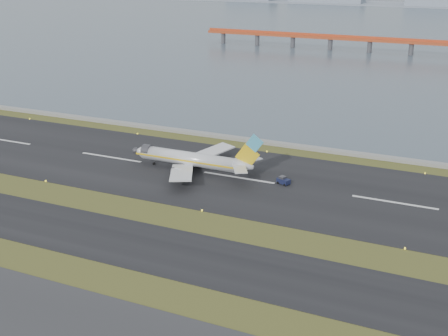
% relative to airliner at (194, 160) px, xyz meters
% --- Properties ---
extents(ground, '(1000.00, 1000.00, 0.00)m').
position_rel_airliner_xyz_m(ground, '(12.95, -29.55, -3.46)').
color(ground, '#374117').
rests_on(ground, ground).
extents(taxiway_strip, '(1000.00, 18.00, 0.10)m').
position_rel_airliner_xyz_m(taxiway_strip, '(12.95, -41.55, -3.41)').
color(taxiway_strip, black).
rests_on(taxiway_strip, ground).
extents(runway_strip, '(1000.00, 45.00, 0.10)m').
position_rel_airliner_xyz_m(runway_strip, '(12.95, 0.45, -3.41)').
color(runway_strip, black).
rests_on(runway_strip, ground).
extents(seawall, '(1000.00, 2.50, 1.00)m').
position_rel_airliner_xyz_m(seawall, '(12.95, 30.45, -2.96)').
color(seawall, gray).
rests_on(seawall, ground).
extents(bay_water, '(1400.00, 800.00, 1.30)m').
position_rel_airliner_xyz_m(bay_water, '(12.95, 430.45, -3.46)').
color(bay_water, '#404D5C').
rests_on(bay_water, ground).
extents(red_pier, '(260.00, 5.00, 10.20)m').
position_rel_airliner_xyz_m(red_pier, '(32.95, 220.45, 3.82)').
color(red_pier, '#BD4620').
rests_on(red_pier, ground).
extents(far_shoreline, '(1400.00, 80.00, 60.50)m').
position_rel_airliner_xyz_m(far_shoreline, '(26.58, 590.45, 2.61)').
color(far_shoreline, '#8B96A5').
rests_on(far_shoreline, ground).
extents(airliner, '(38.52, 32.89, 12.80)m').
position_rel_airliner_xyz_m(airliner, '(0.00, 0.00, 0.00)').
color(airliner, silver).
rests_on(airliner, ground).
extents(pushback_tug, '(3.73, 2.97, 2.10)m').
position_rel_airliner_xyz_m(pushback_tug, '(25.11, 0.96, -2.44)').
color(pushback_tug, '#151A3B').
rests_on(pushback_tug, ground).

